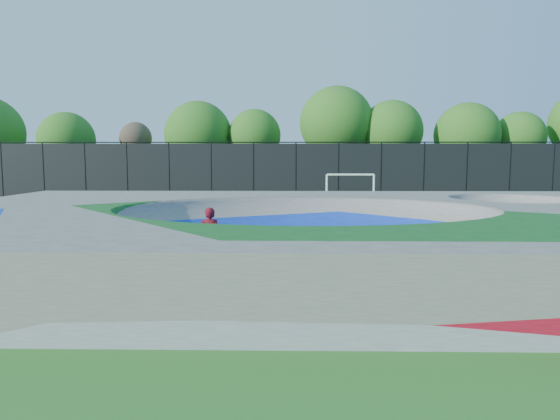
# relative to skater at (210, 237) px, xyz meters

# --- Properties ---
(ground) EXTENTS (120.00, 120.00, 0.00)m
(ground) POSITION_rel_skater_xyz_m (2.58, 1.11, -0.80)
(ground) COLOR #24661C
(ground) RESTS_ON ground
(skate_deck) EXTENTS (22.00, 14.00, 1.50)m
(skate_deck) POSITION_rel_skater_xyz_m (2.58, 1.11, -0.05)
(skate_deck) COLOR gray
(skate_deck) RESTS_ON ground
(skater) EXTENTS (0.60, 0.41, 1.60)m
(skater) POSITION_rel_skater_xyz_m (0.00, 0.00, 0.00)
(skater) COLOR red
(skater) RESTS_ON ground
(skateboard) EXTENTS (0.80, 0.31, 0.05)m
(skateboard) POSITION_rel_skater_xyz_m (0.00, 0.00, -0.78)
(skateboard) COLOR black
(skateboard) RESTS_ON ground
(soccer_goal) EXTENTS (2.97, 0.12, 1.96)m
(soccer_goal) POSITION_rel_skater_xyz_m (5.82, 17.05, 0.55)
(soccer_goal) COLOR white
(soccer_goal) RESTS_ON ground
(fence) EXTENTS (48.09, 0.09, 4.04)m
(fence) POSITION_rel_skater_xyz_m (2.58, 22.11, 1.30)
(fence) COLOR black
(fence) RESTS_ON ground
(treeline) EXTENTS (53.93, 7.31, 8.64)m
(treeline) POSITION_rel_skater_xyz_m (3.30, 27.29, 4.22)
(treeline) COLOR #473823
(treeline) RESTS_ON ground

